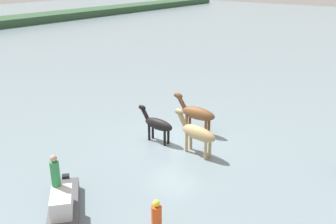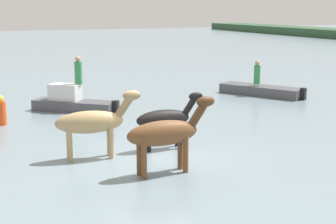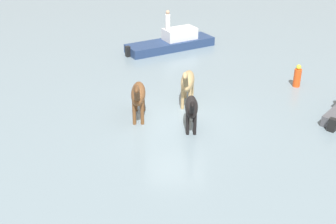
{
  "view_description": "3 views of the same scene",
  "coord_description": "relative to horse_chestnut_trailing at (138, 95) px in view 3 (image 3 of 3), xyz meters",
  "views": [
    {
      "loc": [
        -14.32,
        -10.47,
        8.3
      ],
      "look_at": [
        0.76,
        0.98,
        1.12
      ],
      "focal_mm": 40.3,
      "sensor_mm": 36.0,
      "label": 1
    },
    {
      "loc": [
        13.31,
        -5.51,
        4.4
      ],
      "look_at": [
        -0.68,
        0.75,
        1.16
      ],
      "focal_mm": 53.43,
      "sensor_mm": 36.0,
      "label": 2
    },
    {
      "loc": [
        0.43,
        15.89,
        8.46
      ],
      "look_at": [
        0.34,
        0.71,
        0.82
      ],
      "focal_mm": 45.82,
      "sensor_mm": 36.0,
      "label": 3
    }
  ],
  "objects": [
    {
      "name": "horse_lead",
      "position": [
        -2.17,
        0.95,
        -0.15
      ],
      "size": [
        0.59,
        2.24,
        1.74
      ],
      "rotation": [
        0.0,
        0.0,
        1.53
      ],
      "color": "black",
      "rests_on": "ground_plane"
    },
    {
      "name": "horse_chestnut_trailing",
      "position": [
        0.0,
        0.0,
        0.0
      ],
      "size": [
        0.63,
        2.58,
        2.01
      ],
      "rotation": [
        0.0,
        0.0,
        1.59
      ],
      "color": "brown",
      "rests_on": "ground_plane"
    },
    {
      "name": "buoy_channel_marker",
      "position": [
        -7.65,
        -3.41,
        -0.6
      ],
      "size": [
        0.36,
        0.36,
        1.14
      ],
      "color": "#E54C19",
      "rests_on": "ground_plane"
    },
    {
      "name": "person_boatman_standing",
      "position": [
        -1.27,
        -9.31,
        0.66
      ],
      "size": [
        0.32,
        0.32,
        1.19
      ],
      "color": "silver",
      "rests_on": "boat_launch_far"
    },
    {
      "name": "horse_mid_herd",
      "position": [
        -2.12,
        -1.41,
        -0.02
      ],
      "size": [
        0.86,
        2.57,
        1.98
      ],
      "rotation": [
        0.0,
        0.0,
        1.43
      ],
      "color": "tan",
      "rests_on": "ground_plane"
    },
    {
      "name": "ground_plane",
      "position": [
        -1.57,
        0.32,
        -1.11
      ],
      "size": [
        166.49,
        166.49,
        0.0
      ],
      "primitive_type": "plane",
      "color": "gray"
    },
    {
      "name": "boat_launch_far",
      "position": [
        -1.55,
        -9.39,
        -0.78
      ],
      "size": [
        5.64,
        4.09,
        1.37
      ],
      "rotation": [
        0.0,
        0.0,
        3.65
      ],
      "color": "navy",
      "rests_on": "ground_plane"
    }
  ]
}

